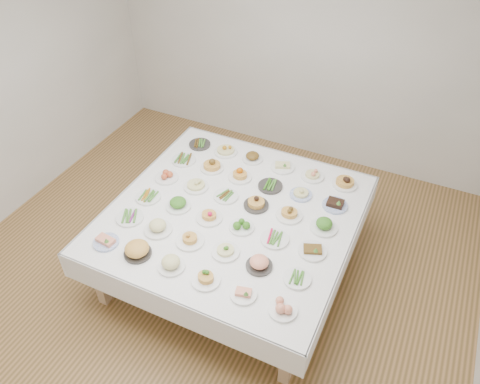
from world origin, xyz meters
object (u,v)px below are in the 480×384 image
at_px(dish_18, 166,175).
at_px(dish_35, 345,180).
at_px(dish_0, 106,240).
at_px(display_table, 233,217).

distance_m(dish_18, dish_35, 1.77).
bearing_deg(dish_0, display_table, 45.49).
xyz_separation_m(dish_0, dish_35, (1.63, 1.65, 0.03)).
xyz_separation_m(display_table, dish_18, (-0.82, 0.16, 0.11)).
height_order(dish_0, dish_18, dish_18).
distance_m(display_table, dish_0, 1.16).
xyz_separation_m(dish_18, dish_35, (1.64, 0.67, 0.02)).
xyz_separation_m(display_table, dish_0, (-0.81, -0.82, 0.10)).
bearing_deg(dish_18, dish_35, 22.14).
xyz_separation_m(display_table, dish_35, (0.82, 0.82, 0.13)).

